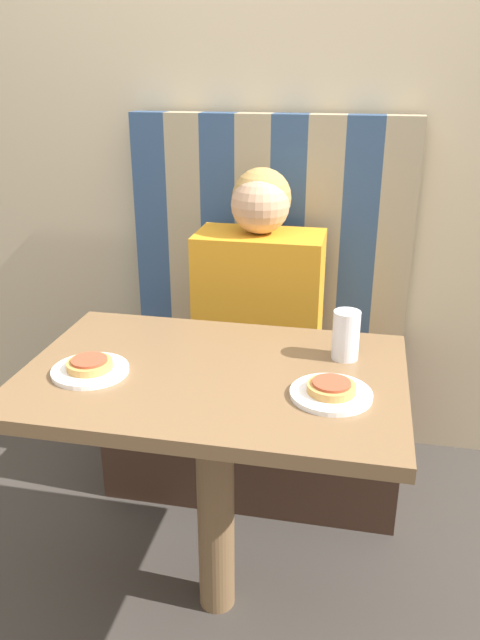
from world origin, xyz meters
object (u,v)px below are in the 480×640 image
Objects in this scene: plate_left at (90,370)px; pizza_left at (90,364)px; person at (260,273)px; plate_right at (331,394)px; pizza_right at (331,387)px; drinking_cup at (346,335)px.

plate_left is 1.68× the size of pizza_left.
plate_left is (-0.29, -0.72, -0.04)m from person.
plate_right is at bearing -68.10° from person.
person is at bearing 111.90° from pizza_right.
plate_right is at bearing 0.00° from plate_left.
person is at bearing 111.90° from plate_right.
person reaches higher than pizza_left.
person is at bearing 68.10° from plate_left.
pizza_right is at bearing -0.00° from plate_left.
pizza_left is 0.87× the size of drinking_cup.
person is 0.78m from pizza_right.
plate_right is 1.68× the size of pizza_right.
plate_right is 0.22m from drinking_cup.
pizza_left is 0.63m from drinking_cup.
person is 5.04× the size of drinking_cup.
drinking_cup reaches higher than plate_left.
plate_right is 1.68× the size of pizza_left.
plate_left is 1.47× the size of drinking_cup.
person is 0.78m from plate_left.
person is 5.79× the size of pizza_right.
plate_left is at bearing 165.96° from pizza_left.
pizza_left is at bearing -14.04° from plate_left.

